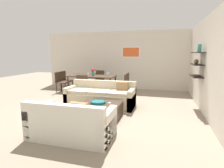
{
  "coord_description": "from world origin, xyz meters",
  "views": [
    {
      "loc": [
        1.91,
        -5.2,
        1.69
      ],
      "look_at": [
        0.4,
        0.2,
        0.75
      ],
      "focal_mm": 29.78,
      "sensor_mm": 36.0,
      "label": 1
    }
  ],
  "objects_px": {
    "coffee_table": "(100,111)",
    "dining_chair_right_far": "(125,82)",
    "loveseat_white": "(72,123)",
    "dining_chair_left_far": "(65,79)",
    "wine_glass_head": "(95,72)",
    "dining_table": "(92,77)",
    "decorative_bowl": "(98,102)",
    "sofa_beige": "(101,97)",
    "dining_chair_right_near": "(123,83)",
    "dining_chair_left_near": "(60,81)",
    "dining_chair_head": "(99,79)",
    "wine_glass_foot": "(88,74)",
    "dining_chair_foot": "(84,85)",
    "centerpiece_vase": "(93,71)",
    "wine_glass_right_far": "(109,73)",
    "wine_glass_left_far": "(78,72)",
    "candle_jar": "(109,104)",
    "wine_glass_right_near": "(107,73)",
    "wine_glass_left_near": "(75,73)"
  },
  "relations": [
    {
      "from": "dining_table",
      "to": "centerpiece_vase",
      "type": "bearing_deg",
      "value": 28.7
    },
    {
      "from": "sofa_beige",
      "to": "dining_chair_right_near",
      "type": "height_order",
      "value": "dining_chair_right_near"
    },
    {
      "from": "dining_chair_left_near",
      "to": "dining_chair_head",
      "type": "height_order",
      "value": "same"
    },
    {
      "from": "wine_glass_head",
      "to": "wine_glass_left_far",
      "type": "relative_size",
      "value": 0.83
    },
    {
      "from": "decorative_bowl",
      "to": "wine_glass_foot",
      "type": "bearing_deg",
      "value": 118.06
    },
    {
      "from": "decorative_bowl",
      "to": "dining_chair_foot",
      "type": "xyz_separation_m",
      "value": [
        -1.28,
        1.93,
        0.09
      ]
    },
    {
      "from": "decorative_bowl",
      "to": "dining_chair_left_far",
      "type": "xyz_separation_m",
      "value": [
        -2.66,
        3.01,
        0.09
      ]
    },
    {
      "from": "dining_chair_right_near",
      "to": "wine_glass_left_near",
      "type": "distance_m",
      "value": 2.13
    },
    {
      "from": "wine_glass_right_near",
      "to": "wine_glass_left_far",
      "type": "distance_m",
      "value": 1.45
    },
    {
      "from": "sofa_beige",
      "to": "wine_glass_right_near",
      "type": "distance_m",
      "value": 1.74
    },
    {
      "from": "wine_glass_head",
      "to": "dining_table",
      "type": "bearing_deg",
      "value": -90.0
    },
    {
      "from": "dining_chair_right_far",
      "to": "wine_glass_head",
      "type": "distance_m",
      "value": 1.44
    },
    {
      "from": "coffee_table",
      "to": "dining_chair_right_far",
      "type": "bearing_deg",
      "value": 89.41
    },
    {
      "from": "dining_chair_head",
      "to": "wine_glass_right_near",
      "type": "distance_m",
      "value": 1.27
    },
    {
      "from": "loveseat_white",
      "to": "dining_chair_head",
      "type": "height_order",
      "value": "dining_chair_head"
    },
    {
      "from": "decorative_bowl",
      "to": "candle_jar",
      "type": "bearing_deg",
      "value": -24.68
    },
    {
      "from": "dining_chair_foot",
      "to": "dining_chair_right_near",
      "type": "bearing_deg",
      "value": 25.53
    },
    {
      "from": "wine_glass_right_near",
      "to": "dining_table",
      "type": "bearing_deg",
      "value": 170.88
    },
    {
      "from": "wine_glass_head",
      "to": "centerpiece_vase",
      "type": "bearing_deg",
      "value": -83.81
    },
    {
      "from": "dining_chair_foot",
      "to": "wine_glass_right_near",
      "type": "distance_m",
      "value": 1.1
    },
    {
      "from": "dining_table",
      "to": "wine_glass_foot",
      "type": "height_order",
      "value": "wine_glass_foot"
    },
    {
      "from": "dining_chair_left_near",
      "to": "wine_glass_head",
      "type": "relative_size",
      "value": 6.28
    },
    {
      "from": "dining_chair_left_near",
      "to": "dining_chair_head",
      "type": "bearing_deg",
      "value": 37.9
    },
    {
      "from": "dining_chair_right_near",
      "to": "wine_glass_foot",
      "type": "distance_m",
      "value": 1.45
    },
    {
      "from": "centerpiece_vase",
      "to": "wine_glass_left_near",
      "type": "bearing_deg",
      "value": -169.7
    },
    {
      "from": "sofa_beige",
      "to": "coffee_table",
      "type": "height_order",
      "value": "sofa_beige"
    },
    {
      "from": "dining_chair_foot",
      "to": "wine_glass_right_far",
      "type": "distance_m",
      "value": 1.27
    },
    {
      "from": "dining_table",
      "to": "dining_chair_left_far",
      "type": "xyz_separation_m",
      "value": [
        -1.39,
        0.21,
        -0.18
      ]
    },
    {
      "from": "wine_glass_right_far",
      "to": "wine_glass_head",
      "type": "bearing_deg",
      "value": 158.0
    },
    {
      "from": "dining_table",
      "to": "wine_glass_left_near",
      "type": "relative_size",
      "value": 13.42
    },
    {
      "from": "sofa_beige",
      "to": "dining_chair_right_near",
      "type": "distance_m",
      "value": 1.59
    },
    {
      "from": "candle_jar",
      "to": "dining_table",
      "type": "height_order",
      "value": "dining_table"
    },
    {
      "from": "candle_jar",
      "to": "dining_chair_foot",
      "type": "height_order",
      "value": "dining_chair_foot"
    },
    {
      "from": "dining_chair_right_near",
      "to": "dining_chair_right_far",
      "type": "height_order",
      "value": "same"
    },
    {
      "from": "loveseat_white",
      "to": "dining_chair_left_far",
      "type": "height_order",
      "value": "dining_chair_left_far"
    },
    {
      "from": "candle_jar",
      "to": "dining_chair_head",
      "type": "height_order",
      "value": "dining_chair_head"
    },
    {
      "from": "coffee_table",
      "to": "sofa_beige",
      "type": "bearing_deg",
      "value": 107.67
    },
    {
      "from": "dining_chair_foot",
      "to": "wine_glass_right_near",
      "type": "xyz_separation_m",
      "value": [
        0.71,
        0.76,
        0.37
      ]
    },
    {
      "from": "dining_chair_left_near",
      "to": "dining_chair_right_far",
      "type": "bearing_deg",
      "value": 8.56
    },
    {
      "from": "wine_glass_right_near",
      "to": "dining_chair_left_near",
      "type": "bearing_deg",
      "value": -177.44
    },
    {
      "from": "wine_glass_left_far",
      "to": "wine_glass_right_far",
      "type": "bearing_deg",
      "value": 0.0
    },
    {
      "from": "sofa_beige",
      "to": "coffee_table",
      "type": "xyz_separation_m",
      "value": [
        0.36,
        -1.13,
        -0.1
      ]
    },
    {
      "from": "dining_chair_left_near",
      "to": "loveseat_white",
      "type": "bearing_deg",
      "value": -56.44
    },
    {
      "from": "dining_table",
      "to": "wine_glass_foot",
      "type": "distance_m",
      "value": 0.45
    },
    {
      "from": "loveseat_white",
      "to": "wine_glass_left_near",
      "type": "xyz_separation_m",
      "value": [
        -1.89,
        3.96,
        0.56
      ]
    },
    {
      "from": "dining_chair_foot",
      "to": "dining_chair_head",
      "type": "bearing_deg",
      "value": 90.0
    },
    {
      "from": "dining_chair_foot",
      "to": "centerpiece_vase",
      "type": "height_order",
      "value": "centerpiece_vase"
    },
    {
      "from": "sofa_beige",
      "to": "candle_jar",
      "type": "distance_m",
      "value": 1.4
    },
    {
      "from": "wine_glass_foot",
      "to": "dining_chair_left_near",
      "type": "bearing_deg",
      "value": 172.0
    },
    {
      "from": "candle_jar",
      "to": "dining_chair_left_near",
      "type": "height_order",
      "value": "dining_chair_left_near"
    }
  ]
}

